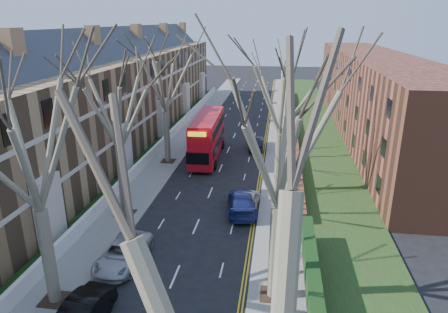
% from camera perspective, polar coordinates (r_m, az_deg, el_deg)
% --- Properties ---
extents(pavement_left, '(3.00, 102.00, 0.12)m').
position_cam_1_polar(pavement_left, '(52.33, -5.06, 3.32)').
color(pavement_left, slate).
rests_on(pavement_left, ground).
extents(pavement_right, '(3.00, 102.00, 0.12)m').
position_cam_1_polar(pavement_right, '(51.04, 8.20, 2.79)').
color(pavement_right, slate).
rests_on(pavement_right, ground).
extents(terrace_left, '(9.70, 78.00, 13.60)m').
position_cam_1_polar(terrace_left, '(46.14, -16.89, 7.43)').
color(terrace_left, brown).
rests_on(terrace_left, ground).
extents(flats_right, '(13.97, 54.00, 10.00)m').
position_cam_1_polar(flats_right, '(55.13, 20.58, 8.25)').
color(flats_right, brown).
rests_on(flats_right, ground).
extents(front_wall_left, '(0.30, 78.00, 1.00)m').
position_cam_1_polar(front_wall_left, '(45.20, -9.37, 1.33)').
color(front_wall_left, white).
rests_on(front_wall_left, ground).
extents(grass_verge_right, '(6.00, 102.00, 0.06)m').
position_cam_1_polar(grass_verge_right, '(51.25, 13.25, 2.64)').
color(grass_verge_right, '#1F3613').
rests_on(grass_verge_right, ground).
extents(tree_left_mid, '(10.50, 10.50, 14.71)m').
position_cam_1_polar(tree_left_mid, '(20.15, -26.35, 3.80)').
color(tree_left_mid, '#736B52').
rests_on(tree_left_mid, ground).
extents(tree_left_far, '(10.15, 10.15, 14.22)m').
position_cam_1_polar(tree_left_far, '(28.81, -15.32, 8.52)').
color(tree_left_far, '#736B52').
rests_on(tree_left_far, ground).
extents(tree_left_dist, '(10.50, 10.50, 14.71)m').
position_cam_1_polar(tree_left_dist, '(39.95, -8.61, 12.20)').
color(tree_left_dist, '#736B52').
rests_on(tree_left_dist, ground).
extents(tree_right_mid, '(10.50, 10.50, 14.71)m').
position_cam_1_polar(tree_right_mid, '(18.63, 8.19, 4.50)').
color(tree_right_mid, '#736B52').
rests_on(tree_right_mid, ground).
extents(tree_right_far, '(10.15, 10.15, 14.22)m').
position_cam_1_polar(tree_right_far, '(32.42, 8.29, 10.10)').
color(tree_right_far, '#736B52').
rests_on(tree_right_far, ground).
extents(double_decker_bus, '(2.99, 10.82, 4.50)m').
position_cam_1_polar(double_decker_bus, '(42.50, -2.37, 2.68)').
color(double_decker_bus, '#AF0C17').
rests_on(double_decker_bus, ground).
extents(car_left_far, '(2.55, 5.05, 1.37)m').
position_cam_1_polar(car_left_far, '(25.71, -14.23, -13.25)').
color(car_left_far, '#ABABB1').
rests_on(car_left_far, ground).
extents(car_right_near, '(2.84, 5.56, 1.54)m').
position_cam_1_polar(car_right_near, '(31.07, 2.58, -6.53)').
color(car_right_near, navy).
rests_on(car_right_near, ground).
extents(car_right_mid, '(1.89, 4.10, 1.36)m').
position_cam_1_polar(car_right_mid, '(31.71, 3.53, -6.18)').
color(car_right_mid, '#A0A4A9').
rests_on(car_right_mid, ground).
extents(car_right_far, '(1.74, 4.55, 1.48)m').
position_cam_1_polar(car_right_far, '(45.93, 4.66, 1.97)').
color(car_right_far, black).
rests_on(car_right_far, ground).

